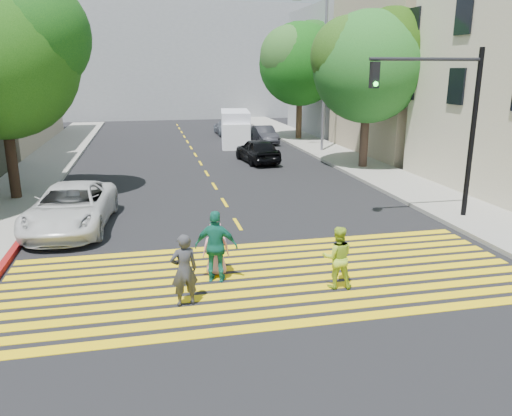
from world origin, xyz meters
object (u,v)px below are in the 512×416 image
object	(u,v)px
white_van	(235,129)
tree_right_far	(301,60)
white_sedan	(71,207)
silver_car	(227,127)
traffic_signal	(446,112)
pedestrian_woman	(337,257)
tree_left	(0,51)
pedestrian_child	(216,248)
pedestrian_man	(184,270)
dark_car_near	(257,150)
dark_car_parked	(264,135)
tree_right_near	(370,61)
pedestrian_extra	(216,246)

from	to	relation	value
white_van	tree_right_far	bearing A→B (deg)	26.76
white_sedan	silver_car	distance (m)	25.42
traffic_signal	pedestrian_woman	bearing A→B (deg)	-139.35
white_van	tree_left	bearing A→B (deg)	-122.51
tree_left	pedestrian_child	bearing A→B (deg)	-53.62
tree_right_far	pedestrian_man	xyz separation A→B (m)	(-10.68, -25.97, -5.04)
pedestrian_man	silver_car	size ratio (longest dim) A/B	0.39
dark_car_near	pedestrian_child	bearing A→B (deg)	67.21
tree_right_far	traffic_signal	size ratio (longest dim) A/B	1.48
white_van	traffic_signal	xyz separation A→B (m)	(3.78, -19.47, 2.68)
pedestrian_man	dark_car_near	distance (m)	18.16
dark_car_near	silver_car	distance (m)	12.96
white_sedan	dark_car_parked	bearing A→B (deg)	64.08
tree_right_near	silver_car	xyz separation A→B (m)	(-4.97, 16.01, -4.98)
dark_car_parked	white_van	world-z (taller)	white_van
tree_left	pedestrian_extra	xyz separation A→B (m)	(6.81, -9.72, -4.93)
tree_right_near	silver_car	world-z (taller)	tree_right_near
white_sedan	white_van	bearing A→B (deg)	68.73
tree_right_far	pedestrian_extra	world-z (taller)	tree_right_far
tree_right_far	dark_car_parked	bearing A→B (deg)	-158.99
tree_right_far	pedestrian_child	world-z (taller)	tree_right_far
tree_left	white_sedan	world-z (taller)	tree_left
pedestrian_woman	pedestrian_child	bearing A→B (deg)	-15.55
tree_left	pedestrian_man	xyz separation A→B (m)	(5.91, -10.89, -5.00)
white_sedan	tree_right_near	bearing A→B (deg)	33.86
pedestrian_woman	pedestrian_extra	distance (m)	3.00
silver_car	dark_car_near	bearing A→B (deg)	88.77
pedestrian_man	silver_car	xyz separation A→B (m)	(5.77, 30.26, -0.22)
traffic_signal	tree_right_far	bearing A→B (deg)	87.04
tree_right_near	white_van	distance (m)	12.12
pedestrian_man	tree_right_near	bearing A→B (deg)	-137.36
tree_right_far	pedestrian_woman	distance (m)	27.21
white_sedan	silver_car	bearing A→B (deg)	74.10
pedestrian_child	dark_car_parked	distance (m)	24.17
tree_right_near	pedestrian_extra	size ratio (longest dim) A/B	4.50
pedestrian_woman	silver_car	bearing A→B (deg)	-82.17
pedestrian_man	silver_car	bearing A→B (deg)	-111.14
pedestrian_man	white_van	distance (m)	24.79
tree_right_far	silver_car	distance (m)	8.38
tree_right_far	white_van	size ratio (longest dim) A/B	1.65
silver_car	traffic_signal	size ratio (longest dim) A/B	0.73
traffic_signal	pedestrian_extra	bearing A→B (deg)	-155.94
tree_right_near	pedestrian_man	world-z (taller)	tree_right_near
pedestrian_woman	white_sedan	bearing A→B (deg)	-30.49
tree_right_far	tree_left	bearing A→B (deg)	-137.74
tree_right_near	pedestrian_man	distance (m)	18.47
tree_right_near	dark_car_near	world-z (taller)	tree_right_near
dark_car_near	dark_car_parked	xyz separation A→B (m)	(2.16, 7.51, -0.09)
pedestrian_man	pedestrian_child	bearing A→B (deg)	-130.68
tree_left	dark_car_near	distance (m)	14.07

